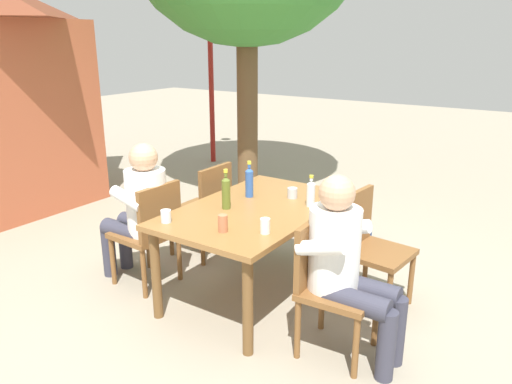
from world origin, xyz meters
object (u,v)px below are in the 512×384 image
object	(u,v)px
person_in_plaid_shirt	(140,207)
backpack_by_far_side	(335,223)
chair_far_left	(151,229)
lamp_post	(210,28)
bottle_blue	(249,182)
backpack_by_near_side	(354,227)
dining_table	(256,218)
bottle_clear	(311,193)
cup_white	(265,226)
chair_near_left	(328,280)
cup_glass	(166,216)
cup_steel	(292,193)
chair_near_right	(369,243)
chair_far_right	(206,205)
bottle_olive	(226,192)
cup_terracotta	(223,223)
person_in_white_shirt	(346,260)

from	to	relation	value
person_in_plaid_shirt	backpack_by_far_side	size ratio (longest dim) A/B	2.48
chair_far_left	person_in_plaid_shirt	distance (m)	0.20
backpack_by_far_side	lamp_post	xyz separation A→B (m)	(2.02, 3.11, 1.84)
bottle_blue	backpack_by_near_side	distance (m)	1.38
dining_table	backpack_by_far_side	bearing A→B (deg)	-5.68
bottle_clear	dining_table	bearing A→B (deg)	127.24
person_in_plaid_shirt	cup_white	distance (m)	1.23
chair_near_left	cup_glass	distance (m)	1.18
bottle_clear	cup_steel	world-z (taller)	bottle_clear
chair_near_right	cup_glass	world-z (taller)	chair_near_right
chair_far_right	bottle_blue	size ratio (longest dim) A/B	2.97
chair_far_left	bottle_blue	distance (m)	0.87
chair_far_right	backpack_by_near_side	distance (m)	1.45
bottle_blue	bottle_olive	distance (m)	0.33
chair_near_right	backpack_by_near_side	bearing A→B (deg)	27.82
chair_far_left	cup_white	xyz separation A→B (m)	(-0.05, -1.11, 0.28)
bottle_blue	cup_white	world-z (taller)	bottle_blue
chair_near_right	chair_far_left	bearing A→B (deg)	114.36
chair_near_right	cup_steel	size ratio (longest dim) A/B	10.55
dining_table	cup_terracotta	distance (m)	0.55
dining_table	cup_steel	size ratio (longest dim) A/B	18.59
chair_near_left	chair_far_left	bearing A→B (deg)	90.00
cup_steel	cup_terracotta	xyz separation A→B (m)	(-0.87, 0.03, 0.02)
chair_far_left	lamp_post	distance (m)	4.49
cup_steel	backpack_by_far_side	bearing A→B (deg)	-0.23
bottle_clear	cup_terracotta	world-z (taller)	bottle_clear
chair_far_right	cup_white	size ratio (longest dim) A/B	8.57
chair_near_left	bottle_clear	bearing A→B (deg)	36.62
chair_far_right	bottle_blue	xyz separation A→B (m)	(-0.16, -0.59, 0.36)
dining_table	cup_glass	xyz separation A→B (m)	(-0.61, 0.34, 0.13)
chair_far_right	person_in_white_shirt	xyz separation A→B (m)	(-0.69, -1.66, 0.17)
cup_terracotta	bottle_olive	bearing A→B (deg)	34.26
chair_far_left	cup_glass	xyz separation A→B (m)	(-0.26, -0.43, 0.28)
chair_far_right	lamp_post	size ratio (longest dim) A/B	0.30
person_in_white_shirt	cup_white	size ratio (longest dim) A/B	11.61
person_in_white_shirt	backpack_by_far_side	distance (m)	1.78
dining_table	chair_near_left	xyz separation A→B (m)	(-0.35, -0.78, -0.15)
backpack_by_near_side	cup_terracotta	bearing A→B (deg)	174.21
chair_near_left	cup_terracotta	world-z (taller)	chair_near_left
person_in_plaid_shirt	bottle_clear	world-z (taller)	person_in_plaid_shirt
person_in_plaid_shirt	person_in_white_shirt	bearing A→B (deg)	-90.00
cup_terracotta	cup_steel	bearing A→B (deg)	-1.79
chair_near_right	person_in_plaid_shirt	size ratio (longest dim) A/B	0.74
chair_far_right	person_in_plaid_shirt	size ratio (longest dim) A/B	0.74
chair_near_left	cup_glass	bearing A→B (deg)	102.99
lamp_post	cup_glass	bearing A→B (deg)	-145.31
person_in_white_shirt	bottle_olive	distance (m)	1.09
chair_near_right	backpack_by_far_side	bearing A→B (deg)	37.62
person_in_white_shirt	bottle_clear	distance (m)	0.83
chair_near_left	bottle_blue	distance (m)	1.16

